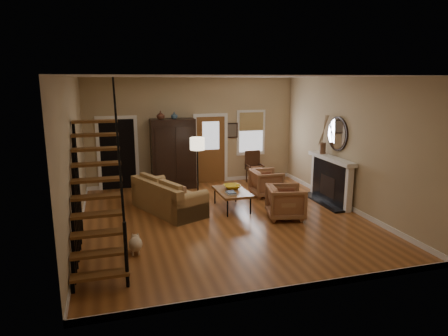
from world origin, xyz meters
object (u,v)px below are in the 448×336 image
object	(u,v)px
armchair_right	(266,183)
armoire	(173,154)
sofa	(168,196)
armchair_left	(286,202)
coffee_table	(232,200)
floor_lamp	(198,169)
side_chair	(255,168)

from	to	relation	value
armchair_right	armoire	bearing A→B (deg)	56.11
armoire	sofa	bearing A→B (deg)	-102.40
armoire	armchair_left	size ratio (longest dim) A/B	2.44
coffee_table	floor_lamp	xyz separation A→B (m)	(-0.66, 1.03, 0.62)
sofa	armchair_left	bearing A→B (deg)	-50.17
armchair_right	sofa	bearing A→B (deg)	102.03
side_chair	armoire	bearing A→B (deg)	175.52
sofa	armchair_left	world-z (taller)	sofa
armchair_left	floor_lamp	size ratio (longest dim) A/B	0.50
sofa	armchair_left	xyz separation A→B (m)	(2.60, -1.26, -0.01)
armchair_left	armchair_right	bearing A→B (deg)	4.60
armoire	coffee_table	size ratio (longest dim) A/B	1.66
armoire	sofa	world-z (taller)	armoire
armchair_right	side_chair	world-z (taller)	side_chair
sofa	floor_lamp	xyz separation A→B (m)	(0.92, 0.78, 0.46)
armchair_right	side_chair	distance (m)	1.43
armoire	side_chair	size ratio (longest dim) A/B	2.06
armchair_right	floor_lamp	world-z (taller)	floor_lamp
armchair_right	armchair_left	bearing A→B (deg)	172.28
armchair_left	floor_lamp	distance (m)	2.69
floor_lamp	side_chair	world-z (taller)	floor_lamp
sofa	armchair_right	xyz separation A→B (m)	(2.86, 0.60, -0.02)
armoire	sofa	size ratio (longest dim) A/B	0.99
armoire	floor_lamp	size ratio (longest dim) A/B	1.22
coffee_table	side_chair	xyz separation A→B (m)	(1.45, 2.26, 0.27)
sofa	armchair_left	distance (m)	2.89
armchair_left	floor_lamp	world-z (taller)	floor_lamp
coffee_table	armchair_left	distance (m)	1.45
side_chair	floor_lamp	bearing A→B (deg)	-149.84
armoire	floor_lamp	world-z (taller)	armoire
side_chair	armchair_left	bearing A→B (deg)	-97.52
armoire	armchair_right	xyz separation A→B (m)	(2.38, -1.61, -0.68)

